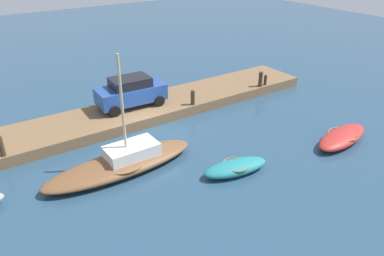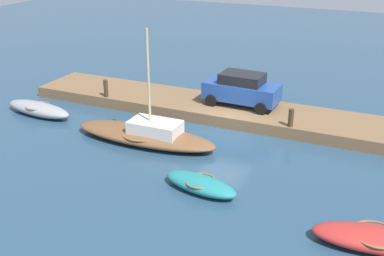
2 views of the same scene
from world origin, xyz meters
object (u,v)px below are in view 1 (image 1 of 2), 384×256
Objects in this scene: mooring_post_mid_east at (193,98)px; rowboat_teal at (235,167)px; sailboat_brown at (123,162)px; rowboat_red at (342,137)px; parked_car at (131,92)px; mooring_post_east at (1,146)px; mooring_post_mid_west at (261,79)px; mooring_post_west at (265,80)px.

rowboat_teal is at bearing 72.78° from mooring_post_mid_east.
rowboat_teal is 0.45× the size of sailboat_brown.
parked_car is at bearing -59.27° from rowboat_red.
mooring_post_mid_east is at bearing -67.47° from rowboat_red.
mooring_post_east is at bearing -37.29° from sailboat_brown.
rowboat_red is 4.07× the size of mooring_post_mid_west.
rowboat_red is 0.56× the size of sailboat_brown.
mooring_post_mid_west reaches higher than rowboat_red.
rowboat_teal is at bearing 143.27° from mooring_post_east.
sailboat_brown is 7.07m from mooring_post_mid_east.
sailboat_brown is 12.68m from mooring_post_west.
mooring_post_mid_west reaches higher than rowboat_teal.
sailboat_brown is at bearing 62.29° from parked_car.
rowboat_teal is 4.69× the size of mooring_post_west.
mooring_post_west is (-12.22, -3.35, 0.53)m from sailboat_brown.
rowboat_teal is 10.00m from mooring_post_mid_west.
rowboat_teal is 10.87m from mooring_post_east.
mooring_post_mid_east is at bearing 0.00° from mooring_post_mid_west.
rowboat_teal is at bearing -16.94° from rowboat_red.
mooring_post_east is at bearing 0.00° from mooring_post_west.
rowboat_red is at bearing 121.38° from mooring_post_mid_east.
rowboat_teal is at bearing 100.18° from parked_car.
mooring_post_west is at bearing -110.29° from rowboat_red.
rowboat_red is 7.53m from mooring_post_mid_west.
parked_car is (3.17, -1.89, 0.47)m from mooring_post_mid_east.
mooring_post_mid_west is (0.47, 0.00, 0.16)m from mooring_post_west.
mooring_post_west is at bearing 180.00° from mooring_post_mid_east.
mooring_post_west is 9.40m from parked_car.
mooring_post_west is at bearing -131.15° from rowboat_teal.
rowboat_red is 1.01× the size of parked_car.
parked_car reaches higher than rowboat_red.
mooring_post_east is at bearing -34.81° from rowboat_red.
mooring_post_mid_west is at bearing 180.00° from mooring_post_mid_east.
parked_car is at bearing -11.63° from mooring_post_west.
mooring_post_mid_west is 16.25m from mooring_post_east.
mooring_post_mid_east reaches higher than rowboat_teal.
parked_car reaches higher than mooring_post_west.
mooring_post_mid_east is (4.52, -7.41, 0.73)m from rowboat_red.
sailboat_brown reaches higher than mooring_post_east.
mooring_post_east is at bearing 16.40° from parked_car.
sailboat_brown is 7.21× the size of mooring_post_mid_west.
mooring_post_mid_west is (-1.03, -7.41, 0.79)m from rowboat_red.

